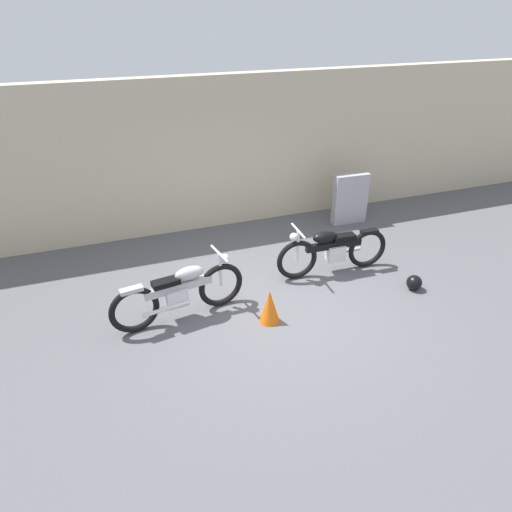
# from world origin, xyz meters

# --- Properties ---
(ground_plane) EXTENTS (40.00, 40.00, 0.00)m
(ground_plane) POSITION_xyz_m (0.00, 0.00, 0.00)
(ground_plane) COLOR #56565B
(building_wall) EXTENTS (18.00, 0.30, 3.08)m
(building_wall) POSITION_xyz_m (0.00, 3.38, 1.54)
(building_wall) COLOR beige
(building_wall) RESTS_ON ground_plane
(stone_marker) EXTENTS (0.77, 0.23, 1.09)m
(stone_marker) POSITION_xyz_m (2.61, 2.44, 0.55)
(stone_marker) COLOR #9E9EA3
(stone_marker) RESTS_ON ground_plane
(helmet) EXTENTS (0.26, 0.26, 0.26)m
(helmet) POSITION_xyz_m (2.32, -0.31, 0.13)
(helmet) COLOR black
(helmet) RESTS_ON ground_plane
(traffic_cone) EXTENTS (0.32, 0.32, 0.55)m
(traffic_cone) POSITION_xyz_m (-0.31, -0.31, 0.28)
(traffic_cone) COLOR orange
(traffic_cone) RESTS_ON ground_plane
(motorcycle_silver) EXTENTS (2.12, 0.66, 0.96)m
(motorcycle_silver) POSITION_xyz_m (-1.54, 0.23, 0.46)
(motorcycle_silver) COLOR black
(motorcycle_silver) RESTS_ON ground_plane
(motorcycle_black) EXTENTS (2.10, 0.59, 0.94)m
(motorcycle_black) POSITION_xyz_m (1.25, 0.66, 0.45)
(motorcycle_black) COLOR black
(motorcycle_black) RESTS_ON ground_plane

